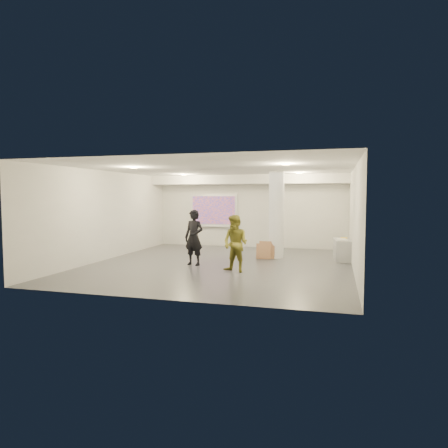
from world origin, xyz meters
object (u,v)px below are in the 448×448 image
(woman, at_px, (194,238))
(projection_screen, at_px, (214,211))
(column, at_px, (276,215))
(man, at_px, (235,244))
(credenza, at_px, (342,250))

(woman, bearing_deg, projection_screen, 112.49)
(column, distance_m, man, 3.11)
(column, bearing_deg, projection_screen, 139.44)
(woman, bearing_deg, credenza, 39.21)
(column, distance_m, projection_screen, 4.08)
(projection_screen, height_order, credenza, projection_screen)
(credenza, distance_m, man, 4.24)
(column, distance_m, woman, 3.20)
(credenza, height_order, man, man)
(credenza, bearing_deg, woman, -158.12)
(projection_screen, xyz_separation_m, credenza, (5.32, -2.59, -1.17))
(credenza, distance_m, woman, 5.03)
(woman, relative_size, man, 1.07)
(column, xyz_separation_m, credenza, (2.22, 0.06, -1.15))
(man, bearing_deg, projection_screen, 133.73)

